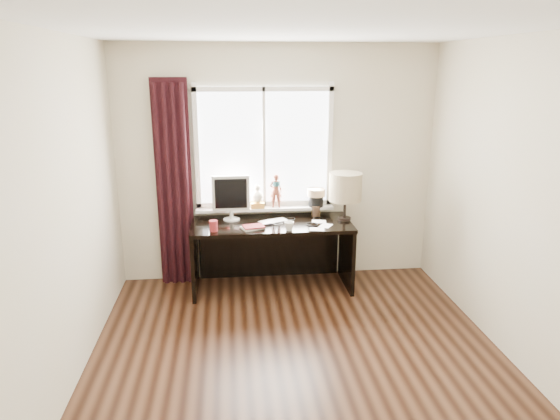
{
  "coord_description": "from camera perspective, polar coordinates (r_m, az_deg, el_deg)",
  "views": [
    {
      "loc": [
        -0.54,
        -3.42,
        2.35
      ],
      "look_at": [
        -0.05,
        1.25,
        1.0
      ],
      "focal_mm": 32.0,
      "sensor_mm": 36.0,
      "label": 1
    }
  ],
  "objects": [
    {
      "name": "loose_papers",
      "position": [
        5.24,
        4.66,
        -1.77
      ],
      "size": [
        0.28,
        0.39,
        0.0
      ],
      "color": "white",
      "rests_on": "desk"
    },
    {
      "name": "mug",
      "position": [
        5.05,
        1.04,
        -1.81
      ],
      "size": [
        0.14,
        0.14,
        0.1
      ],
      "primitive_type": "imported",
      "rotation": [
        0.0,
        0.0,
        0.93
      ],
      "color": "white",
      "rests_on": "desk"
    },
    {
      "name": "wall_left",
      "position": [
        3.78,
        -24.44,
        -1.6
      ],
      "size": [
        0.0,
        4.0,
        2.6
      ],
      "primitive_type": "cube",
      "rotation": [
        1.57,
        0.0,
        1.57
      ],
      "color": "beige",
      "rests_on": "ground"
    },
    {
      "name": "floor",
      "position": [
        4.18,
        2.58,
        -18.16
      ],
      "size": [
        3.5,
        4.0,
        0.0
      ],
      "primitive_type": "cube",
      "color": "#472A19",
      "rests_on": "ground"
    },
    {
      "name": "notebook_stack",
      "position": [
        5.13,
        -3.11,
        -1.96
      ],
      "size": [
        0.26,
        0.23,
        0.03
      ],
      "color": "beige",
      "rests_on": "desk"
    },
    {
      "name": "laptop",
      "position": [
        5.32,
        -0.8,
        -1.33
      ],
      "size": [
        0.36,
        0.3,
        0.02
      ],
      "primitive_type": "imported",
      "rotation": [
        0.0,
        0.0,
        0.42
      ],
      "color": "silver",
      "rests_on": "desk"
    },
    {
      "name": "desk",
      "position": [
        5.48,
        -1.04,
        -3.6
      ],
      "size": [
        1.7,
        0.7,
        0.75
      ],
      "color": "black",
      "rests_on": "floor"
    },
    {
      "name": "curtain",
      "position": [
        5.5,
        -12.03,
        2.72
      ],
      "size": [
        0.38,
        0.09,
        2.25
      ],
      "color": "black",
      "rests_on": "floor"
    },
    {
      "name": "table_lamp",
      "position": [
        5.36,
        7.49,
        2.58
      ],
      "size": [
        0.35,
        0.35,
        0.52
      ],
      "color": "black",
      "rests_on": "desk"
    },
    {
      "name": "wall_back",
      "position": [
        5.54,
        -0.29,
        5.14
      ],
      "size": [
        3.5,
        0.0,
        2.6
      ],
      "primitive_type": "cube",
      "rotation": [
        1.57,
        0.0,
        0.0
      ],
      "color": "beige",
      "rests_on": "ground"
    },
    {
      "name": "brush_holder",
      "position": [
        5.54,
        4.12,
        -0.11
      ],
      "size": [
        0.09,
        0.09,
        0.25
      ],
      "color": "black",
      "rests_on": "desk"
    },
    {
      "name": "monitor",
      "position": [
        5.36,
        -5.63,
        1.69
      ],
      "size": [
        0.4,
        0.18,
        0.49
      ],
      "color": "beige",
      "rests_on": "desk"
    },
    {
      "name": "desk_cables",
      "position": [
        5.37,
        3.26,
        -1.27
      ],
      "size": [
        0.43,
        0.37,
        0.01
      ],
      "color": "black",
      "rests_on": "desk"
    },
    {
      "name": "window",
      "position": [
        5.48,
        -1.7,
        5.01
      ],
      "size": [
        1.52,
        0.22,
        1.4
      ],
      "color": "white",
      "rests_on": "ground"
    },
    {
      "name": "ceiling",
      "position": [
        3.47,
        3.15,
        20.14
      ],
      "size": [
        3.5,
        4.0,
        0.0
      ],
      "primitive_type": "cube",
      "color": "white",
      "rests_on": "wall_back"
    },
    {
      "name": "wall_front",
      "position": [
        1.85,
        12.8,
        -19.19
      ],
      "size": [
        3.5,
        0.0,
        2.6
      ],
      "primitive_type": "cube",
      "rotation": [
        1.57,
        0.0,
        0.0
      ],
      "color": "beige",
      "rests_on": "ground"
    },
    {
      "name": "red_cup",
      "position": [
        5.08,
        -7.61,
        -1.81
      ],
      "size": [
        0.08,
        0.08,
        0.11
      ],
      "primitive_type": "cylinder",
      "color": "maroon",
      "rests_on": "desk"
    },
    {
      "name": "icon_frame",
      "position": [
        5.6,
        4.12,
        0.1
      ],
      "size": [
        0.1,
        0.04,
        0.13
      ],
      "color": "gold",
      "rests_on": "desk"
    },
    {
      "name": "wall_right",
      "position": [
        4.24,
        26.9,
        -0.06
      ],
      "size": [
        0.0,
        4.0,
        2.6
      ],
      "primitive_type": "cube",
      "rotation": [
        1.57,
        0.0,
        1.57
      ],
      "color": "beige",
      "rests_on": "ground"
    }
  ]
}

